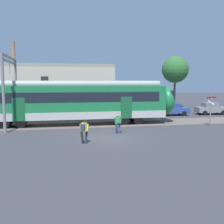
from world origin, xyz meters
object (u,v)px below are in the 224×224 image
(pedestrian_yellow, at_px, (84,129))
(parked_car_grey, at_px, (211,108))
(pedestrian_green, at_px, (118,122))
(crossing_signal, at_px, (211,105))
(parked_car_blue, at_px, (172,109))

(pedestrian_yellow, distance_m, parked_car_grey, 22.17)
(pedestrian_green, distance_m, crossing_signal, 9.81)
(parked_car_grey, relative_size, crossing_signal, 1.36)
(crossing_signal, bearing_deg, pedestrian_yellow, -158.16)
(parked_car_blue, height_order, parked_car_grey, same)
(pedestrian_yellow, xyz_separation_m, pedestrian_green, (3.02, 3.00, -0.03))
(parked_car_blue, distance_m, crossing_signal, 8.36)
(parked_car_blue, xyz_separation_m, crossing_signal, (0.22, -8.27, 1.23))
(pedestrian_yellow, distance_m, parked_car_blue, 18.15)
(parked_car_blue, height_order, crossing_signal, crossing_signal)
(pedestrian_yellow, xyz_separation_m, parked_car_blue, (12.35, 13.31, -0.21))
(parked_car_grey, height_order, crossing_signal, crossing_signal)
(pedestrian_yellow, height_order, pedestrian_green, same)
(parked_car_grey, xyz_separation_m, crossing_signal, (-5.17, -8.25, 1.23))
(pedestrian_yellow, xyz_separation_m, crossing_signal, (12.56, 5.04, 1.02))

